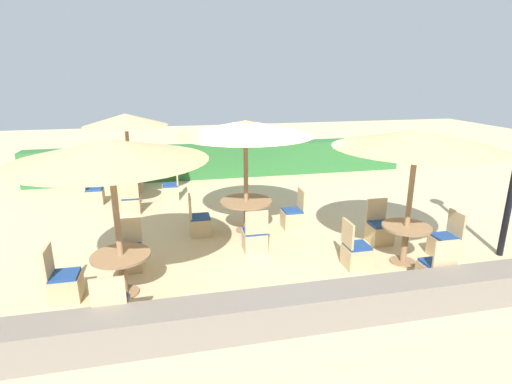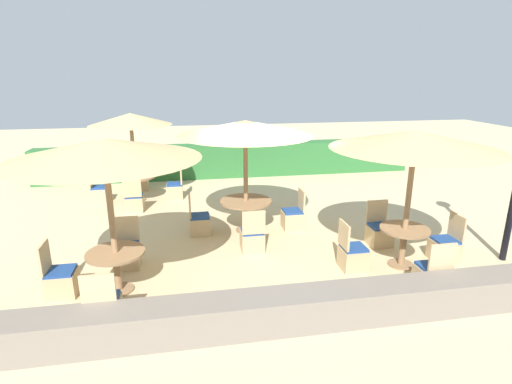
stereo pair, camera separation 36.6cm
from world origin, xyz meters
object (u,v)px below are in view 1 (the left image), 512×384
object	(u,v)px
patio_chair_front_right_north	(379,231)
parasol_center	(246,128)
patio_chair_front_right_south	(435,272)
patio_chair_front_right_west	(356,254)
parasol_front_left	(109,151)
parasol_back_left	(125,120)
round_table_center	(246,206)
parasol_front_right	(417,139)
patio_chair_back_left_south	(131,203)
patio_chair_center_west	(199,224)
round_table_back_left	(131,182)
patio_chair_front_left_north	(130,256)
patio_chair_back_left_west	(94,195)
round_table_front_left	(122,264)
patio_chair_back_left_east	(171,190)
patio_chair_front_right_east	(445,244)
patio_chair_front_left_west	(65,284)
round_table_front_right	(406,235)
patio_chair_front_left_south	(113,314)
patio_chair_back_left_north	(135,183)
patio_chair_center_east	(293,217)
patio_chair_center_south	(255,239)

from	to	relation	value
patio_chair_front_right_north	parasol_center	world-z (taller)	parasol_center
patio_chair_front_right_south	patio_chair_front_right_west	bearing A→B (deg)	135.93
parasol_front_left	parasol_back_left	xyz separation A→B (m)	(-0.22, 5.08, -0.11)
patio_chair_front_right_west	round_table_center	xyz separation A→B (m)	(-1.67, 2.20, 0.34)
parasol_front_right	patio_chair_back_left_south	bearing A→B (deg)	142.63
parasol_back_left	patio_chair_center_west	world-z (taller)	parasol_back_left
parasol_back_left	round_table_back_left	xyz separation A→B (m)	(0.00, -0.00, -1.72)
patio_chair_front_right_south	patio_chair_front_left_north	bearing A→B (deg)	160.73
patio_chair_front_right_west	parasol_front_right	bearing A→B (deg)	87.63
round_table_center	patio_chair_center_west	world-z (taller)	patio_chair_center_west
parasol_front_right	patio_chair_back_left_west	bearing A→B (deg)	141.47
parasol_front_right	round_table_front_left	xyz separation A→B (m)	(-5.16, -0.02, -1.86)
parasol_front_left	parasol_back_left	world-z (taller)	parasol_front_left
patio_chair_front_right_west	patio_chair_back_left_south	world-z (taller)	same
round_table_back_left	patio_chair_back_left_east	world-z (taller)	patio_chair_back_left_east
patio_chair_front_left_north	round_table_back_left	world-z (taller)	patio_chair_front_left_north
parasol_center	patio_chair_front_right_east	bearing A→B (deg)	-31.32
patio_chair_front_left_west	round_table_back_left	distance (m)	5.10
parasol_front_left	round_table_back_left	size ratio (longest dim) A/B	2.63
round_table_back_left	patio_chair_back_left_south	xyz separation A→B (m)	(0.04, -0.98, -0.31)
round_table_front_right	patio_chair_front_right_west	xyz separation A→B (m)	(-0.98, 0.04, -0.30)
patio_chair_front_left_south	round_table_back_left	world-z (taller)	patio_chair_front_left_south
patio_chair_front_right_north	patio_chair_back_left_north	size ratio (longest dim) A/B	1.00
round_table_back_left	patio_chair_center_east	size ratio (longest dim) A/B	1.21
parasol_front_right	round_table_back_left	xyz separation A→B (m)	(-5.38, 5.06, -1.82)
patio_chair_front_right_north	parasol_center	xyz separation A→B (m)	(-2.67, 1.26, 2.11)
patio_chair_front_right_west	patio_chair_front_left_north	bearing A→B (deg)	-101.33
patio_chair_center_east	patio_chair_center_south	size ratio (longest dim) A/B	1.00
patio_chair_front_left_south	patio_chair_back_left_east	bearing A→B (deg)	81.55
round_table_front_right	patio_chair_front_right_west	size ratio (longest dim) A/B	0.98
patio_chair_front_right_east	round_table_center	world-z (taller)	patio_chair_front_right_east
parasol_back_left	patio_chair_back_left_north	xyz separation A→B (m)	(0.01, 1.09, -2.04)
patio_chair_center_south	parasol_front_left	bearing A→B (deg)	-154.94
patio_chair_front_right_east	parasol_center	size ratio (longest dim) A/B	0.31
round_table_front_right	round_table_front_left	bearing A→B (deg)	-179.77
patio_chair_front_right_west	patio_chair_back_left_east	xyz separation A→B (m)	(-3.32, 5.02, 0.00)
patio_chair_center_west	round_table_back_left	bearing A→B (deg)	-149.51
patio_chair_center_south	round_table_front_left	bearing A→B (deg)	-154.94
parasol_back_left	patio_chair_front_left_south	bearing A→B (deg)	-88.35
round_table_front_left	patio_chair_front_left_west	world-z (taller)	patio_chair_front_left_west
parasol_front_right	patio_chair_center_south	distance (m)	3.62
parasol_front_left	patio_chair_back_left_east	world-z (taller)	parasol_front_left
round_table_back_left	patio_chair_center_east	bearing A→B (deg)	-36.67
patio_chair_front_right_east	round_table_back_left	distance (m)	8.07
patio_chair_front_right_south	patio_chair_front_left_west	size ratio (longest dim) A/B	1.00
round_table_back_left	parasol_center	world-z (taller)	parasol_center
parasol_front_right	patio_chair_center_south	world-z (taller)	parasol_front_right
parasol_front_left	patio_chair_back_left_east	size ratio (longest dim) A/B	3.18
patio_chair_front_right_south	round_table_back_left	xyz separation A→B (m)	(-5.40, 5.99, 0.31)
round_table_back_left	parasol_center	distance (m)	4.32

